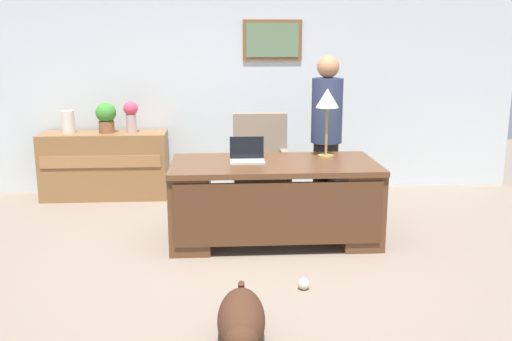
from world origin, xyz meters
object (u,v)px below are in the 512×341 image
object	(u,v)px
armchair	(261,168)
vase_with_flowers	(131,114)
desk	(274,198)
laptop	(247,155)
person_standing	(326,136)
dog_toy_bone	(232,308)
credenza	(105,165)
potted_plant	(106,116)
desk_lamp	(327,103)
dog_toy_ball	(304,284)
vase_empty	(68,122)
dog_lying	(241,322)

from	to	relation	value
armchair	vase_with_flowers	xyz separation A→B (m)	(-1.50, 0.67, 0.53)
desk	laptop	world-z (taller)	laptop
person_standing	dog_toy_bone	world-z (taller)	person_standing
credenza	armchair	size ratio (longest dim) A/B	1.38
armchair	person_standing	bearing A→B (deg)	-25.71
armchair	potted_plant	size ratio (longest dim) A/B	2.99
desk	credenza	distance (m)	2.51
desk	desk_lamp	bearing A→B (deg)	22.40
desk	dog_toy_bone	world-z (taller)	desk
dog_toy_ball	dog_toy_bone	world-z (taller)	dog_toy_ball
desk	credenza	xyz separation A→B (m)	(-1.89, 1.66, -0.02)
credenza	vase_empty	world-z (taller)	vase_empty
desk	dog_lying	bearing A→B (deg)	-101.62
armchair	dog_toy_ball	xyz separation A→B (m)	(0.17, -2.10, -0.44)
person_standing	armchair	bearing A→B (deg)	154.29
dog_lying	desk	bearing A→B (deg)	78.38
laptop	vase_empty	world-z (taller)	vase_empty
vase_empty	potted_plant	xyz separation A→B (m)	(0.45, 0.00, 0.06)
person_standing	potted_plant	xyz separation A→B (m)	(-2.45, 0.99, 0.10)
laptop	vase_empty	xyz separation A→B (m)	(-2.04, 1.57, 0.12)
credenza	vase_with_flowers	xyz separation A→B (m)	(0.34, 0.00, 0.61)
person_standing	desk_lamp	size ratio (longest dim) A/B	2.58
armchair	dog_toy_ball	world-z (taller)	armchair
credenza	dog_toy_ball	xyz separation A→B (m)	(2.01, -2.77, -0.35)
desk_lamp	dog_toy_bone	size ratio (longest dim) A/B	3.70
desk_lamp	vase_with_flowers	size ratio (longest dim) A/B	1.77
dog_lying	potted_plant	bearing A→B (deg)	112.30
vase_with_flowers	desk_lamp	bearing A→B (deg)	-34.85
potted_plant	dog_toy_bone	bearing A→B (deg)	-65.58
desk	dog_toy_bone	distance (m)	1.56
credenza	laptop	xyz separation A→B (m)	(1.64, -1.57, 0.41)
laptop	potted_plant	bearing A→B (deg)	135.39
credenza	vase_empty	distance (m)	0.66
person_standing	laptop	world-z (taller)	person_standing
person_standing	desk_lamp	world-z (taller)	person_standing
dog_lying	dog_toy_ball	distance (m)	0.93
laptop	dog_toy_bone	world-z (taller)	laptop
laptop	dog_toy_ball	distance (m)	1.47
person_standing	dog_toy_ball	world-z (taller)	person_standing
armchair	person_standing	xyz separation A→B (m)	(0.66, -0.32, 0.41)
credenza	desk_lamp	size ratio (longest dim) A/B	2.23
person_standing	desk	bearing A→B (deg)	-132.35
desk	dog_toy_bone	xyz separation A→B (m)	(-0.43, -1.44, -0.39)
laptop	desk_lamp	size ratio (longest dim) A/B	0.48
armchair	person_standing	distance (m)	0.84
dog_lying	laptop	world-z (taller)	laptop
desk_lamp	laptop	bearing A→B (deg)	-170.66
desk	laptop	bearing A→B (deg)	160.68
credenza	potted_plant	bearing A→B (deg)	1.68
desk	laptop	distance (m)	0.48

